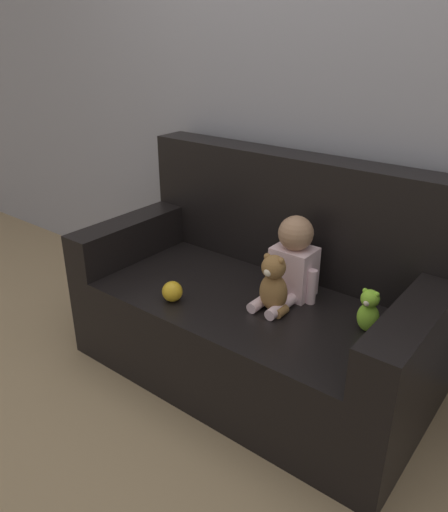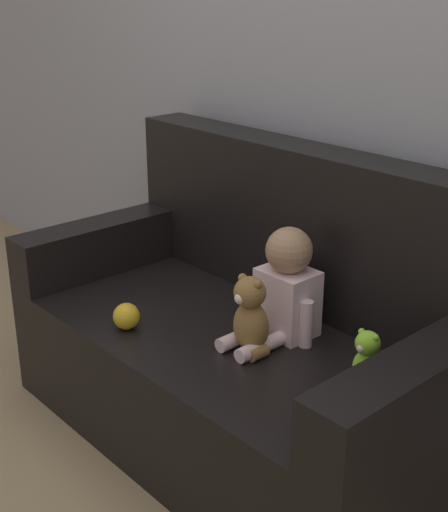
{
  "view_description": "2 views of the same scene",
  "coord_description": "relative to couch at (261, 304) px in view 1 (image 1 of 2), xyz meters",
  "views": [
    {
      "loc": [
        1.12,
        -1.64,
        1.52
      ],
      "look_at": [
        -0.18,
        0.02,
        0.56
      ],
      "focal_mm": 35.0,
      "sensor_mm": 36.0,
      "label": 1
    },
    {
      "loc": [
        1.58,
        -1.47,
        1.54
      ],
      "look_at": [
        -0.06,
        0.0,
        0.67
      ],
      "focal_mm": 50.0,
      "sensor_mm": 36.0,
      "label": 2
    }
  ],
  "objects": [
    {
      "name": "ground_plane",
      "position": [
        0.0,
        -0.07,
        -0.34
      ],
      "size": [
        12.0,
        12.0,
        0.0
      ],
      "primitive_type": "plane",
      "color": "#9E8460"
    },
    {
      "name": "couch",
      "position": [
        0.0,
        0.0,
        0.0
      ],
      "size": [
        1.61,
        0.84,
        1.0
      ],
      "color": "black",
      "rests_on": "ground_plane"
    },
    {
      "name": "teddy_bear_brown",
      "position": [
        0.15,
        -0.15,
        0.21
      ],
      "size": [
        0.15,
        0.12,
        0.26
      ],
      "color": "olive",
      "rests_on": "couch"
    },
    {
      "name": "person_baby",
      "position": [
        0.15,
        0.02,
        0.26
      ],
      "size": [
        0.25,
        0.33,
        0.37
      ],
      "color": "silver",
      "rests_on": "couch"
    },
    {
      "name": "toy_ball",
      "position": [
        -0.23,
        -0.35,
        0.14
      ],
      "size": [
        0.09,
        0.09,
        0.09
      ],
      "color": "gold",
      "rests_on": "couch"
    },
    {
      "name": "wall_back",
      "position": [
        0.0,
        0.44,
        0.96
      ],
      "size": [
        8.0,
        0.05,
        2.6
      ],
      "color": "#93939E",
      "rests_on": "ground_plane"
    },
    {
      "name": "plush_toy_side",
      "position": [
        0.53,
        -0.05,
        0.18
      ],
      "size": [
        0.09,
        0.08,
        0.18
      ],
      "color": "#8CD133",
      "rests_on": "couch"
    }
  ]
}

